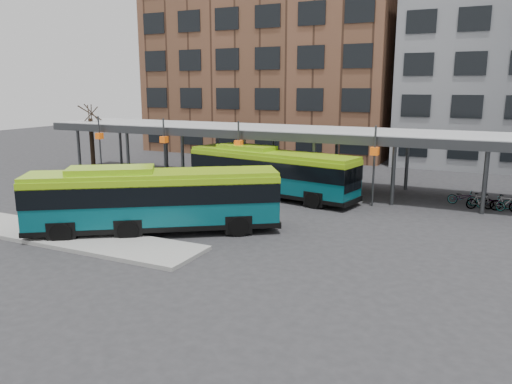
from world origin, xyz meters
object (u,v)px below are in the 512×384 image
bus_front (154,198)px  pedestrian (28,216)px  tree (92,142)px  bus_rear (270,171)px

bus_front → pedestrian: (-4.84, -3.28, -0.66)m
bus_front → pedestrian: size_ratio=6.56×
pedestrian → tree: bearing=37.1°
tree → bus_front: bearing=-38.5°
bus_front → bus_rear: bearing=46.2°
bus_front → pedestrian: bus_front is taller
tree → bus_rear: bearing=-8.2°
bus_front → bus_rear: 10.09m
tree → pedestrian: 19.11m
bus_rear → pedestrian: size_ratio=6.90×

